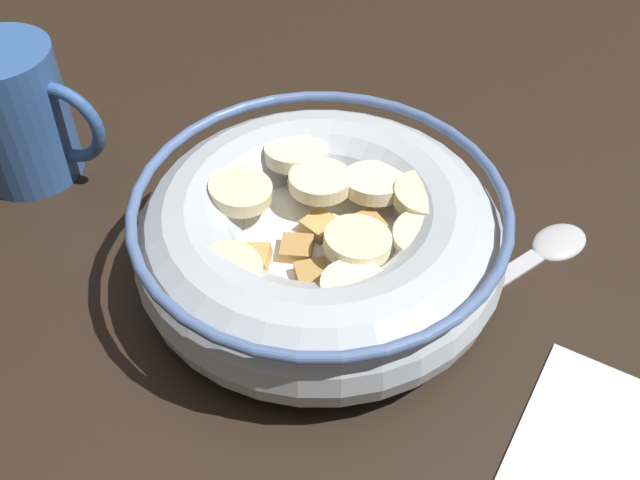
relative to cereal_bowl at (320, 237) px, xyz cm
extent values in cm
cube|color=black|center=(-0.02, 0.01, -4.21)|extent=(102.19, 102.19, 2.00)
cylinder|color=#B2BCC6|center=(-0.02, 0.01, -2.91)|extent=(10.88, 10.88, 0.60)
torus|color=#B2BCC6|center=(-0.02, 0.01, -0.25)|extent=(19.78, 19.78, 5.91)
torus|color=#4C6699|center=(-0.02, 0.01, 2.41)|extent=(19.78, 19.78, 0.60)
cylinder|color=white|center=(-0.02, 0.01, 0.33)|extent=(16.23, 16.23, 0.40)
cube|color=tan|center=(4.93, -4.89, 1.05)|extent=(2.05, 2.10, 0.91)
cube|color=#AD7F42|center=(2.65, -4.20, 0.79)|extent=(2.15, 2.11, 0.91)
cube|color=tan|center=(-7.00, -0.72, 0.98)|extent=(1.82, 1.89, 0.94)
cube|color=#B78947|center=(5.29, 3.57, 0.91)|extent=(1.86, 1.82, 0.85)
cube|color=tan|center=(-2.56, -3.18, 0.82)|extent=(1.93, 1.86, 0.92)
cube|color=tan|center=(-1.59, 2.64, 1.03)|extent=(2.32, 2.32, 0.90)
cube|color=tan|center=(0.13, -0.03, 0.87)|extent=(2.18, 2.17, 0.78)
cube|color=#AD7F42|center=(2.37, 0.66, 0.94)|extent=(2.29, 2.29, 0.80)
cube|color=tan|center=(-5.09, 4.27, 0.81)|extent=(1.81, 1.88, 0.92)
cube|color=tan|center=(-0.43, -6.12, 0.85)|extent=(2.28, 2.29, 0.77)
cube|color=#AD7F42|center=(-0.69, -1.91, 0.82)|extent=(1.89, 1.90, 0.74)
cube|color=tan|center=(-0.18, 5.72, 0.97)|extent=(2.22, 2.24, 0.87)
cube|color=#AD7F42|center=(0.65, -3.46, 0.89)|extent=(2.21, 2.21, 0.74)
cylinder|color=#F4EABC|center=(3.09, -4.54, 1.83)|extent=(4.75, 4.74, 1.19)
cylinder|color=beige|center=(-4.43, -0.49, 2.13)|extent=(4.57, 4.56, 1.29)
cylinder|color=#F9EFC6|center=(2.09, 3.06, 1.84)|extent=(4.71, 4.77, 1.42)
cylinder|color=#F9EFC6|center=(-2.74, 3.94, 2.09)|extent=(4.80, 4.85, 1.43)
cylinder|color=#F4EABC|center=(-0.62, 1.98, 2.17)|extent=(4.70, 4.74, 1.15)
cylinder|color=#F4EABC|center=(5.58, -0.07, 1.73)|extent=(3.90, 3.92, 1.22)
cylinder|color=beige|center=(-2.90, -5.52, 2.03)|extent=(4.80, 4.85, 1.43)
cylinder|color=beige|center=(2.43, -1.67, 2.04)|extent=(3.77, 3.80, 1.27)
cylinder|color=beige|center=(4.96, 2.65, 1.98)|extent=(4.83, 4.78, 1.18)
ellipsoid|color=#B7B7BC|center=(12.70, 6.79, -2.81)|extent=(4.33, 4.57, 0.80)
cube|color=#B7B7BC|center=(8.89, 1.57, -3.03)|extent=(6.21, 7.98, 0.36)
cylinder|color=#335999|center=(-20.70, 3.60, 1.17)|extent=(6.53, 6.53, 8.76)
torus|color=#335999|center=(-17.44, 3.60, 1.17)|extent=(5.70, 0.80, 5.70)
camera|label=1|loc=(8.25, -27.01, 28.63)|focal=42.21mm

